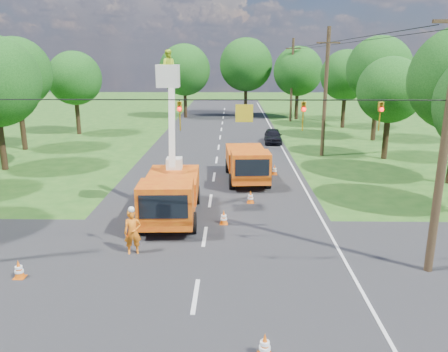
{
  "coord_description": "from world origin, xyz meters",
  "views": [
    {
      "loc": [
        1.19,
        -12.89,
        7.66
      ],
      "look_at": [
        0.84,
        5.81,
        2.6
      ],
      "focal_mm": 35.0,
      "sensor_mm": 36.0,
      "label": 1
    }
  ],
  "objects_px": {
    "traffic_cone_4": "(19,269)",
    "tree_right_d": "(379,69)",
    "traffic_cone_1": "(265,345)",
    "tree_right_c": "(390,90)",
    "distant_car": "(273,136)",
    "tree_left_f": "(75,78)",
    "tree_left_e": "(16,73)",
    "pole_right_near": "(446,135)",
    "bucket_truck": "(171,186)",
    "pole_right_mid": "(325,92)",
    "second_truck": "(247,163)",
    "traffic_cone_2": "(224,217)",
    "tree_far_a": "(185,70)",
    "tree_far_b": "(246,65)",
    "pole_right_far": "(292,80)",
    "tree_far_c": "(298,71)",
    "traffic_cone_3": "(251,197)",
    "tree_right_e": "(346,75)",
    "traffic_cone_7": "(275,170)",
    "ground_worker": "(133,232)"
  },
  "relations": [
    {
      "from": "traffic_cone_3",
      "to": "tree_far_c",
      "type": "bearing_deg",
      "value": 77.98
    },
    {
      "from": "distant_car",
      "to": "tree_left_f",
      "type": "xyz_separation_m",
      "value": [
        -19.8,
        4.64,
        5.02
      ]
    },
    {
      "from": "traffic_cone_3",
      "to": "pole_right_mid",
      "type": "xyz_separation_m",
      "value": [
        6.29,
        12.25,
        4.75
      ]
    },
    {
      "from": "second_truck",
      "to": "traffic_cone_2",
      "type": "distance_m",
      "value": 7.78
    },
    {
      "from": "bucket_truck",
      "to": "second_truck",
      "type": "xyz_separation_m",
      "value": [
        3.94,
        6.87,
        -0.46
      ]
    },
    {
      "from": "second_truck",
      "to": "tree_right_e",
      "type": "height_order",
      "value": "tree_right_e"
    },
    {
      "from": "pole_right_near",
      "to": "tree_far_b",
      "type": "xyz_separation_m",
      "value": [
        -5.5,
        45.0,
        1.7
      ]
    },
    {
      "from": "traffic_cone_3",
      "to": "pole_right_mid",
      "type": "bearing_deg",
      "value": 62.82
    },
    {
      "from": "tree_left_e",
      "to": "tree_far_b",
      "type": "height_order",
      "value": "tree_far_b"
    },
    {
      "from": "second_truck",
      "to": "tree_far_a",
      "type": "height_order",
      "value": "tree_far_a"
    },
    {
      "from": "traffic_cone_4",
      "to": "tree_right_c",
      "type": "bearing_deg",
      "value": 45.33
    },
    {
      "from": "tree_left_e",
      "to": "tree_far_c",
      "type": "xyz_separation_m",
      "value": [
        26.3,
        20.0,
        -0.43
      ]
    },
    {
      "from": "tree_far_c",
      "to": "tree_right_c",
      "type": "bearing_deg",
      "value": -80.86
    },
    {
      "from": "traffic_cone_3",
      "to": "tree_right_e",
      "type": "height_order",
      "value": "tree_right_e"
    },
    {
      "from": "tree_right_c",
      "to": "tree_left_f",
      "type": "bearing_deg",
      "value": 158.55
    },
    {
      "from": "traffic_cone_4",
      "to": "pole_right_near",
      "type": "xyz_separation_m",
      "value": [
        14.92,
        0.85,
        4.75
      ]
    },
    {
      "from": "distant_car",
      "to": "tree_far_a",
      "type": "relative_size",
      "value": 0.41
    },
    {
      "from": "pole_right_near",
      "to": "tree_right_d",
      "type": "xyz_separation_m",
      "value": [
        6.3,
        27.0,
        1.57
      ]
    },
    {
      "from": "second_truck",
      "to": "tree_left_e",
      "type": "height_order",
      "value": "tree_left_e"
    },
    {
      "from": "traffic_cone_4",
      "to": "tree_left_e",
      "type": "height_order",
      "value": "tree_left_e"
    },
    {
      "from": "traffic_cone_1",
      "to": "tree_right_d",
      "type": "relative_size",
      "value": 0.07
    },
    {
      "from": "traffic_cone_1",
      "to": "tree_right_c",
      "type": "distance_m",
      "value": 26.88
    },
    {
      "from": "traffic_cone_4",
      "to": "tree_right_d",
      "type": "xyz_separation_m",
      "value": [
        21.22,
        27.85,
        6.32
      ]
    },
    {
      "from": "tree_left_f",
      "to": "tree_right_c",
      "type": "relative_size",
      "value": 1.07
    },
    {
      "from": "traffic_cone_4",
      "to": "tree_right_c",
      "type": "relative_size",
      "value": 0.09
    },
    {
      "from": "traffic_cone_4",
      "to": "pole_right_far",
      "type": "bearing_deg",
      "value": 69.94
    },
    {
      "from": "traffic_cone_4",
      "to": "tree_right_d",
      "type": "distance_m",
      "value": 35.58
    },
    {
      "from": "pole_right_near",
      "to": "tree_right_c",
      "type": "distance_m",
      "value": 19.57
    },
    {
      "from": "tree_left_e",
      "to": "tree_right_d",
      "type": "relative_size",
      "value": 0.97
    },
    {
      "from": "second_truck",
      "to": "traffic_cone_1",
      "type": "bearing_deg",
      "value": -94.12
    },
    {
      "from": "second_truck",
      "to": "tree_left_e",
      "type": "distance_m",
      "value": 22.0
    },
    {
      "from": "traffic_cone_1",
      "to": "tree_right_e",
      "type": "bearing_deg",
      "value": 73.65
    },
    {
      "from": "tree_far_c",
      "to": "traffic_cone_4",
      "type": "bearing_deg",
      "value": -110.38
    },
    {
      "from": "tree_right_d",
      "to": "pole_right_far",
      "type": "bearing_deg",
      "value": 115.86
    },
    {
      "from": "tree_far_b",
      "to": "traffic_cone_7",
      "type": "bearing_deg",
      "value": -88.03
    },
    {
      "from": "traffic_cone_3",
      "to": "tree_far_a",
      "type": "distance_m",
      "value": 36.45
    },
    {
      "from": "pole_right_far",
      "to": "tree_left_f",
      "type": "relative_size",
      "value": 1.19
    },
    {
      "from": "traffic_cone_2",
      "to": "bucket_truck",
      "type": "bearing_deg",
      "value": 163.88
    },
    {
      "from": "distant_car",
      "to": "tree_left_f",
      "type": "distance_m",
      "value": 20.95
    },
    {
      "from": "second_truck",
      "to": "tree_far_c",
      "type": "relative_size",
      "value": 0.69
    },
    {
      "from": "second_truck",
      "to": "tree_far_b",
      "type": "bearing_deg",
      "value": 84.7
    },
    {
      "from": "distant_car",
      "to": "pole_right_near",
      "type": "distance_m",
      "value": 25.98
    },
    {
      "from": "traffic_cone_4",
      "to": "tree_left_f",
      "type": "height_order",
      "value": "tree_left_f"
    },
    {
      "from": "traffic_cone_7",
      "to": "tree_left_e",
      "type": "height_order",
      "value": "tree_left_e"
    },
    {
      "from": "tree_far_b",
      "to": "tree_far_c",
      "type": "bearing_deg",
      "value": -24.78
    },
    {
      "from": "bucket_truck",
      "to": "pole_right_mid",
      "type": "distance_m",
      "value": 18.25
    },
    {
      "from": "pole_right_mid",
      "to": "tree_right_c",
      "type": "distance_m",
      "value": 4.81
    },
    {
      "from": "second_truck",
      "to": "ground_worker",
      "type": "relative_size",
      "value": 3.39
    },
    {
      "from": "pole_right_mid",
      "to": "bucket_truck",
      "type": "bearing_deg",
      "value": -124.99
    },
    {
      "from": "traffic_cone_7",
      "to": "tree_far_c",
      "type": "distance_m",
      "value": 29.32
    }
  ]
}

